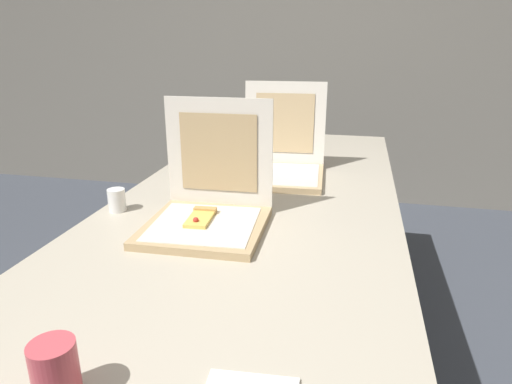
% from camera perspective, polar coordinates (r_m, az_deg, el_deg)
% --- Properties ---
extents(wall_back, '(10.00, 0.10, 2.60)m').
position_cam_1_polar(wall_back, '(3.59, 8.07, 19.69)').
color(wall_back, gray).
rests_on(wall_back, ground).
extents(table, '(0.93, 2.13, 0.72)m').
position_cam_1_polar(table, '(1.60, 0.55, -1.68)').
color(table, '#BCB29E').
rests_on(table, ground).
extents(pizza_box_front, '(0.34, 0.34, 0.35)m').
position_cam_1_polar(pizza_box_front, '(1.31, -6.05, -2.13)').
color(pizza_box_front, tan).
rests_on(pizza_box_front, table).
extents(pizza_box_middle, '(0.35, 0.39, 0.35)m').
position_cam_1_polar(pizza_box_middle, '(1.77, 3.11, 3.62)').
color(pizza_box_middle, tan).
rests_on(pizza_box_middle, table).
extents(cup_white_mid, '(0.05, 0.05, 0.07)m').
position_cam_1_polar(cup_white_mid, '(1.67, -8.05, 1.94)').
color(cup_white_mid, white).
rests_on(cup_white_mid, table).
extents(cup_white_near_left, '(0.05, 0.05, 0.07)m').
position_cam_1_polar(cup_white_near_left, '(1.49, -17.12, -0.97)').
color(cup_white_near_left, white).
rests_on(cup_white_near_left, table).
extents(cup_white_far, '(0.05, 0.05, 0.07)m').
position_cam_1_polar(cup_white_far, '(1.98, -4.08, 4.76)').
color(cup_white_far, white).
rests_on(cup_white_far, table).
extents(cup_printed_front, '(0.07, 0.07, 0.10)m').
position_cam_1_polar(cup_printed_front, '(0.79, -23.95, -19.94)').
color(cup_printed_front, '#D14C56').
rests_on(cup_printed_front, table).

